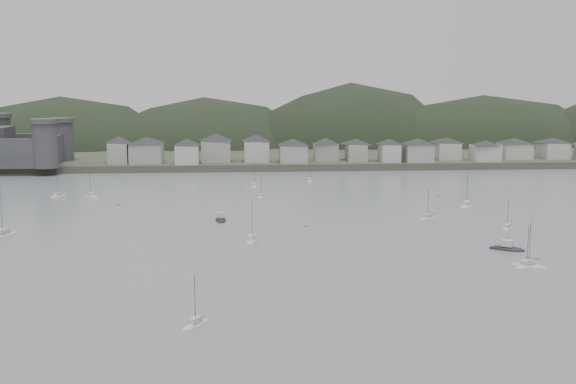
{
  "coord_description": "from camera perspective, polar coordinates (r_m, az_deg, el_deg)",
  "views": [
    {
      "loc": [
        -15.02,
        -124.52,
        36.92
      ],
      "look_at": [
        0.0,
        75.0,
        6.0
      ],
      "focal_mm": 43.79,
      "sensor_mm": 36.0,
      "label": 1
    }
  ],
  "objects": [
    {
      "name": "waterfront_town",
      "position": [
        316.04,
        7.71,
        3.58
      ],
      "size": [
        451.48,
        28.46,
        12.92
      ],
      "color": "#99958B",
      "rests_on": "far_shore_land"
    },
    {
      "name": "ground",
      "position": [
        130.74,
        2.49,
        -7.63
      ],
      "size": [
        900.0,
        900.0,
        0.0
      ],
      "primitive_type": "plane",
      "color": "slate",
      "rests_on": "ground"
    },
    {
      "name": "forested_ridge",
      "position": [
        397.35,
        -1.41,
        1.81
      ],
      "size": [
        851.55,
        103.94,
        102.57
      ],
      "color": "black",
      "rests_on": "ground"
    },
    {
      "name": "moored_fleet",
      "position": [
        188.39,
        -1.68,
        -2.47
      ],
      "size": [
        258.06,
        166.45,
        13.76
      ],
      "color": "beige",
      "rests_on": "ground"
    },
    {
      "name": "far_shore_land",
      "position": [
        421.28,
        -2.25,
        3.95
      ],
      "size": [
        900.0,
        250.0,
        3.0
      ],
      "primitive_type": "cube",
      "color": "#383D2D",
      "rests_on": "ground"
    },
    {
      "name": "motor_launch_near",
      "position": [
        165.59,
        17.35,
        -4.4
      ],
      "size": [
        8.32,
        6.45,
        3.9
      ],
      "rotation": [
        0.0,
        0.0,
        1.05
      ],
      "color": "black",
      "rests_on": "ground"
    },
    {
      "name": "mooring_buoys",
      "position": [
        203.09,
        -3.01,
        -1.66
      ],
      "size": [
        179.78,
        114.16,
        0.7
      ],
      "color": "#B8663D",
      "rests_on": "ground"
    },
    {
      "name": "sailboat_lead",
      "position": [
        230.29,
        -2.19,
        -0.4
      ],
      "size": [
        3.34,
        6.3,
        8.26
      ],
      "rotation": [
        0.0,
        0.0,
        2.89
      ],
      "color": "beige",
      "rests_on": "ground"
    },
    {
      "name": "motor_launch_far",
      "position": [
        192.55,
        -5.49,
        -2.22
      ],
      "size": [
        3.59,
        8.27,
        3.92
      ],
      "rotation": [
        0.0,
        0.0,
        3.23
      ],
      "color": "black",
      "rests_on": "ground"
    }
  ]
}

